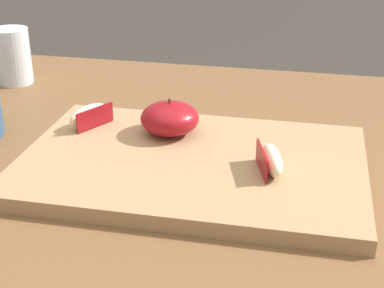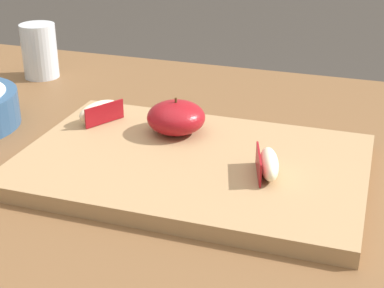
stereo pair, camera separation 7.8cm
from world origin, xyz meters
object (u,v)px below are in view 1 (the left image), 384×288
at_px(apple_half_skin_up, 170,118).
at_px(drinking_glass_water, 13,56).
at_px(apple_wedge_back, 271,160).
at_px(apple_wedge_near_knife, 90,115).
at_px(cutting_board, 192,165).

relative_size(apple_half_skin_up, drinking_glass_water, 0.81).
height_order(apple_wedge_back, apple_wedge_near_knife, same).
distance_m(apple_half_skin_up, drinking_glass_water, 0.42).
bearing_deg(cutting_board, apple_half_skin_up, 123.73).
xyz_separation_m(apple_wedge_near_knife, drinking_glass_water, (-0.24, 0.22, 0.02)).
height_order(apple_half_skin_up, apple_wedge_back, apple_half_skin_up).
relative_size(cutting_board, apple_half_skin_up, 5.38).
bearing_deg(apple_wedge_near_knife, drinking_glass_water, 137.61).
height_order(apple_half_skin_up, drinking_glass_water, drinking_glass_water).
bearing_deg(apple_half_skin_up, drinking_glass_water, 148.74).
xyz_separation_m(cutting_board, apple_wedge_back, (0.11, -0.02, 0.03)).
height_order(cutting_board, apple_wedge_back, apple_wedge_back).
xyz_separation_m(apple_wedge_back, drinking_glass_water, (-0.52, 0.31, 0.02)).
bearing_deg(apple_wedge_back, cutting_board, 170.41).
distance_m(apple_wedge_back, drinking_glass_water, 0.60).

